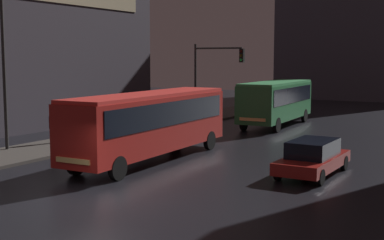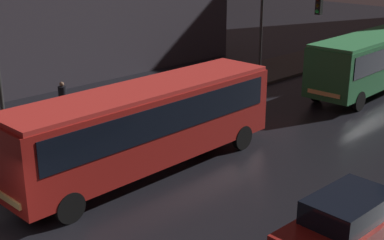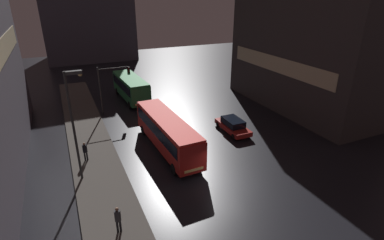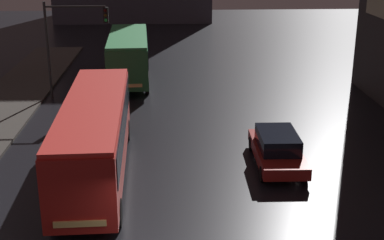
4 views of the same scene
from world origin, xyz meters
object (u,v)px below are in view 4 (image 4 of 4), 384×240
object	(u,v)px
car_taxi	(277,148)
bus_near	(95,131)
bus_far	(128,53)
traffic_light_main	(69,33)

from	to	relation	value
car_taxi	bus_near	bearing A→B (deg)	7.33
bus_far	car_taxi	distance (m)	16.34
bus_near	car_taxi	bearing A→B (deg)	-175.44
car_taxi	traffic_light_main	xyz separation A→B (m)	(-10.46, 10.67, 3.26)
traffic_light_main	bus_far	bearing A→B (deg)	51.01
bus_near	car_taxi	size ratio (longest dim) A/B	2.35
bus_near	traffic_light_main	size ratio (longest dim) A/B	1.91
bus_near	bus_far	xyz separation A→B (m)	(0.34, 15.41, -0.03)
bus_near	traffic_light_main	bearing A→B (deg)	-78.08
traffic_light_main	car_taxi	bearing A→B (deg)	-45.57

